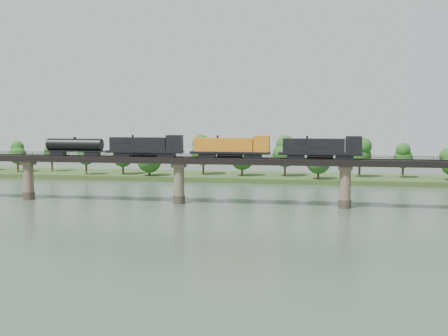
# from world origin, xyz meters

# --- Properties ---
(ground) EXTENTS (400.00, 400.00, 0.00)m
(ground) POSITION_xyz_m (0.00, 0.00, 0.00)
(ground) COLOR #334134
(ground) RESTS_ON ground
(far_bank) EXTENTS (300.00, 24.00, 1.60)m
(far_bank) POSITION_xyz_m (0.00, 85.00, 0.80)
(far_bank) COLOR #2C471C
(far_bank) RESTS_ON ground
(bridge) EXTENTS (236.00, 30.00, 11.50)m
(bridge) POSITION_xyz_m (0.00, 30.00, 5.46)
(bridge) COLOR #473A2D
(bridge) RESTS_ON ground
(bridge_superstructure) EXTENTS (220.00, 4.90, 0.75)m
(bridge_superstructure) POSITION_xyz_m (0.00, 30.00, 11.79)
(bridge_superstructure) COLOR black
(bridge_superstructure) RESTS_ON bridge
(far_treeline) EXTENTS (289.06, 17.54, 13.60)m
(far_treeline) POSITION_xyz_m (-8.21, 80.52, 8.83)
(far_treeline) COLOR #382619
(far_treeline) RESTS_ON far_bank
(freight_train) EXTENTS (78.44, 3.06, 5.40)m
(freight_train) POSITION_xyz_m (5.77, 30.00, 14.08)
(freight_train) COLOR black
(freight_train) RESTS_ON bridge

